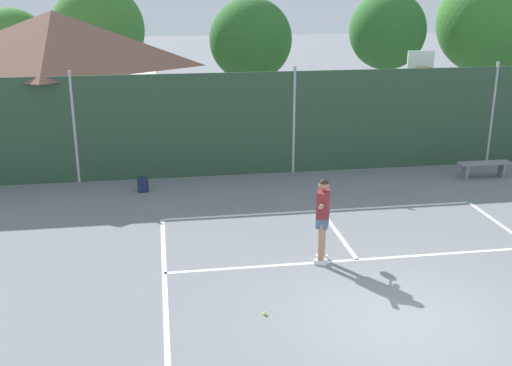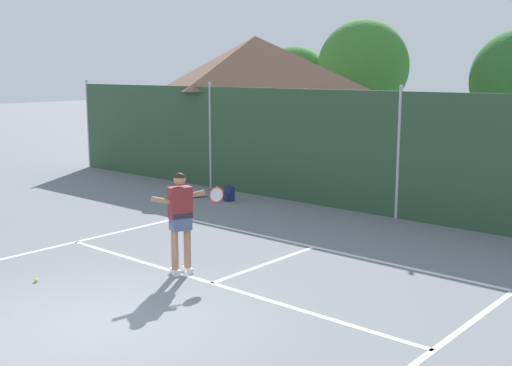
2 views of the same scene
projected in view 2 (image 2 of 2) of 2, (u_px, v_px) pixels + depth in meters
ground_plane at (91, 326)px, 9.15m from camera, size 120.00×120.00×0.00m
court_markings at (127, 313)px, 9.64m from camera, size 8.30×11.10×0.01m
chainlink_fence at (399, 156)px, 15.58m from camera, size 26.09×0.09×3.29m
clubhouse_building at (255, 103)px, 22.37m from camera, size 6.92×4.87×4.81m
tennis_player at (181, 214)px, 11.34m from camera, size 0.49×1.39×1.85m
tennis_ball at (36, 280)px, 11.04m from camera, size 0.07×0.07×0.07m
backpack_navy at (229, 194)px, 17.90m from camera, size 0.30×0.27×0.46m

